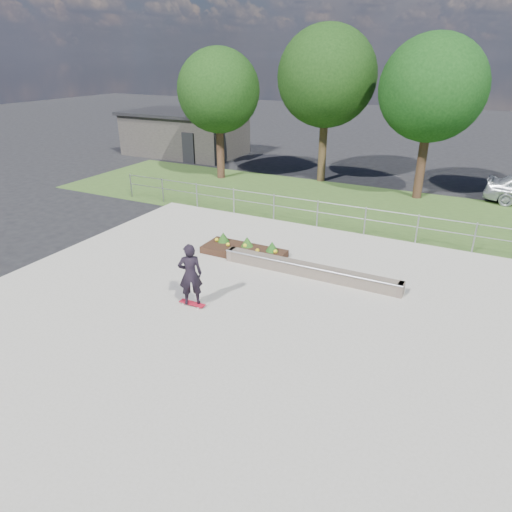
{
  "coord_description": "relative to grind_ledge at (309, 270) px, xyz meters",
  "views": [
    {
      "loc": [
        5.94,
        -9.73,
        6.67
      ],
      "look_at": [
        0.2,
        1.5,
        1.1
      ],
      "focal_mm": 32.0,
      "sensor_mm": 36.0,
      "label": 1
    }
  ],
  "objects": [
    {
      "name": "tree_mid_left",
      "position": [
        -3.9,
        12.05,
        5.34
      ],
      "size": [
        5.25,
        5.25,
        8.25
      ],
      "color": "#352515",
      "rests_on": "ground"
    },
    {
      "name": "planter_bed",
      "position": [
        -2.71,
        0.58,
        -0.02
      ],
      "size": [
        3.0,
        1.2,
        0.61
      ],
      "color": "black",
      "rests_on": "concrete_slab"
    },
    {
      "name": "tree_far_left",
      "position": [
        -9.4,
        10.05,
        4.59
      ],
      "size": [
        4.55,
        4.55,
        7.15
      ],
      "color": "#372016",
      "rests_on": "ground"
    },
    {
      "name": "fence",
      "position": [
        -1.4,
        4.55,
        0.51
      ],
      "size": [
        20.06,
        0.06,
        1.2
      ],
      "color": "gray",
      "rests_on": "ground"
    },
    {
      "name": "building",
      "position": [
        -15.39,
        15.04,
        1.25
      ],
      "size": [
        8.4,
        5.4,
        3.0
      ],
      "color": "#2F2C2A",
      "rests_on": "ground"
    },
    {
      "name": "ground",
      "position": [
        -1.4,
        -2.95,
        -0.26
      ],
      "size": [
        120.0,
        120.0,
        0.0
      ],
      "primitive_type": "plane",
      "color": "black",
      "rests_on": "ground"
    },
    {
      "name": "concrete_slab",
      "position": [
        -1.4,
        -2.95,
        -0.23
      ],
      "size": [
        15.0,
        15.0,
        0.06
      ],
      "primitive_type": "cube",
      "color": "#A09B8E",
      "rests_on": "ground"
    },
    {
      "name": "grass_verge",
      "position": [
        -1.4,
        8.05,
        -0.25
      ],
      "size": [
        30.0,
        8.0,
        0.02
      ],
      "primitive_type": "cube",
      "color": "#324E1F",
      "rests_on": "ground"
    },
    {
      "name": "skateboarder",
      "position": [
        -2.3,
        -3.34,
        0.79
      ],
      "size": [
        0.8,
        0.74,
        1.91
      ],
      "color": "silver",
      "rests_on": "concrete_slab"
    },
    {
      "name": "tree_mid_right",
      "position": [
        1.6,
        11.05,
        4.97
      ],
      "size": [
        4.9,
        4.9,
        7.7
      ],
      "color": "#331E14",
      "rests_on": "ground"
    },
    {
      "name": "grind_ledge",
      "position": [
        0.0,
        0.0,
        0.0
      ],
      "size": [
        6.0,
        0.44,
        0.43
      ],
      "color": "brown",
      "rests_on": "concrete_slab"
    }
  ]
}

